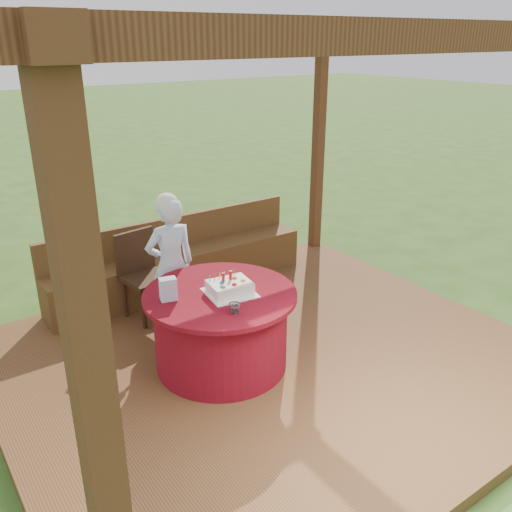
{
  "coord_description": "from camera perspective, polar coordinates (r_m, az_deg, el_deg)",
  "views": [
    {
      "loc": [
        -2.53,
        -3.32,
        2.78
      ],
      "look_at": [
        0.0,
        0.25,
        1.0
      ],
      "focal_mm": 38.0,
      "sensor_mm": 36.0,
      "label": 1
    }
  ],
  "objects": [
    {
      "name": "elderly_woman",
      "position": [
        5.14,
        -8.96,
        -0.73
      ],
      "size": [
        0.5,
        0.35,
        1.36
      ],
      "color": "#A5C6F4",
      "rests_on": "deck"
    },
    {
      "name": "drinking_glass",
      "position": [
        4.14,
        -2.25,
        -5.56
      ],
      "size": [
        0.12,
        0.12,
        0.08
      ],
      "primitive_type": "imported",
      "rotation": [
        0.0,
        0.0,
        -0.42
      ],
      "color": "white",
      "rests_on": "table"
    },
    {
      "name": "bench",
      "position": [
        6.12,
        -7.97,
        -1.1
      ],
      "size": [
        3.0,
        0.42,
        0.8
      ],
      "color": "brown",
      "rests_on": "deck"
    },
    {
      "name": "deck",
      "position": [
        4.98,
        1.69,
        -10.97
      ],
      "size": [
        4.5,
        4.0,
        0.12
      ],
      "primitive_type": "cube",
      "color": "brown",
      "rests_on": "ground"
    },
    {
      "name": "pergola",
      "position": [
        4.19,
        2.07,
        17.03
      ],
      "size": [
        4.5,
        4.0,
        2.72
      ],
      "color": "brown",
      "rests_on": "deck"
    },
    {
      "name": "chair",
      "position": [
        5.52,
        -11.86,
        -1.52
      ],
      "size": [
        0.49,
        0.49,
        0.88
      ],
      "color": "#321C10",
      "rests_on": "deck"
    },
    {
      "name": "gift_bag",
      "position": [
        4.38,
        -9.22,
        -3.46
      ],
      "size": [
        0.15,
        0.11,
        0.19
      ],
      "primitive_type": "cube",
      "rotation": [
        0.0,
        0.0,
        -0.25
      ],
      "color": "#EF9AD8",
      "rests_on": "table"
    },
    {
      "name": "ground",
      "position": [
        5.01,
        1.69,
        -11.54
      ],
      "size": [
        60.0,
        60.0,
        0.0
      ],
      "primitive_type": "plane",
      "color": "#2F541C",
      "rests_on": "ground"
    },
    {
      "name": "birthday_cake",
      "position": [
        4.46,
        -2.78,
        -3.31
      ],
      "size": [
        0.43,
        0.43,
        0.18
      ],
      "color": "white",
      "rests_on": "table"
    },
    {
      "name": "table",
      "position": [
        4.65,
        -3.7,
        -7.62
      ],
      "size": [
        1.28,
        1.28,
        0.69
      ],
      "color": "maroon",
      "rests_on": "deck"
    }
  ]
}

